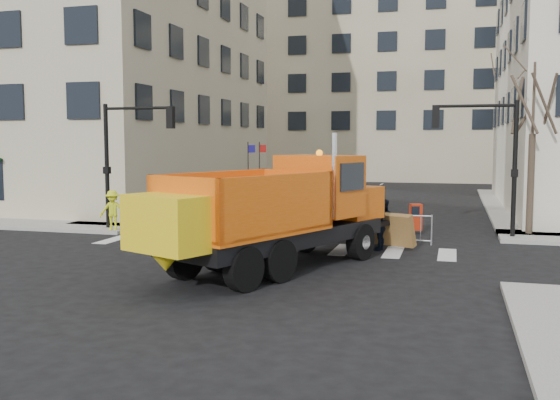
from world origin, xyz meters
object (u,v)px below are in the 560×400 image
(cop_c, at_px, (380,227))
(worker, at_px, (113,210))
(newspaper_box, at_px, (416,217))
(plow_truck, at_px, (274,210))
(cop_a, at_px, (362,219))
(cop_b, at_px, (383,222))

(cop_c, distance_m, worker, 11.21)
(worker, distance_m, newspaper_box, 12.58)
(plow_truck, bearing_deg, cop_c, -8.28)
(cop_c, xyz_separation_m, newspaper_box, (0.97, 4.39, -0.15))
(cop_a, height_order, cop_c, cop_a)
(cop_a, distance_m, newspaper_box, 3.63)
(newspaper_box, bearing_deg, worker, 173.53)
(plow_truck, height_order, cop_b, plow_truck)
(plow_truck, xyz_separation_m, cop_b, (2.60, 5.49, -0.96))
(cop_b, bearing_deg, plow_truck, 70.05)
(plow_truck, relative_size, cop_a, 5.77)
(worker, relative_size, newspaper_box, 1.51)
(cop_c, bearing_deg, plow_truck, -15.53)
(cop_b, bearing_deg, cop_c, 97.07)
(newspaper_box, bearing_deg, cop_c, -124.32)
(plow_truck, relative_size, newspaper_box, 9.76)
(cop_b, xyz_separation_m, worker, (-11.12, -0.20, 0.12))
(worker, bearing_deg, cop_a, -17.34)
(cop_c, relative_size, newspaper_box, 1.54)
(cop_c, bearing_deg, worker, -79.02)
(cop_b, distance_m, newspaper_box, 3.31)
(worker, bearing_deg, newspaper_box, -3.00)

